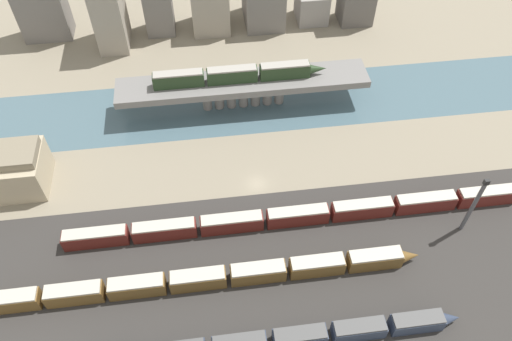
# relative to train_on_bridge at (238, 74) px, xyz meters

# --- Properties ---
(ground_plane) EXTENTS (400.00, 400.00, 0.00)m
(ground_plane) POSITION_rel_train_on_bridge_xyz_m (1.24, -26.32, -9.94)
(ground_plane) COLOR gray
(railbed_yard) EXTENTS (280.00, 42.00, 0.01)m
(railbed_yard) POSITION_rel_train_on_bridge_xyz_m (1.24, -50.32, -9.94)
(railbed_yard) COLOR #33302D
(railbed_yard) RESTS_ON ground
(river_water) EXTENTS (320.00, 21.45, 0.01)m
(river_water) POSITION_rel_train_on_bridge_xyz_m (1.24, 0.00, -9.94)
(river_water) COLOR #47606B
(river_water) RESTS_ON ground
(bridge) EXTENTS (62.09, 9.43, 8.06)m
(bridge) POSITION_rel_train_on_bridge_xyz_m (1.24, 0.00, -3.51)
(bridge) COLOR slate
(bridge) RESTS_ON ground
(train_on_bridge) EXTENTS (42.30, 2.73, 3.85)m
(train_on_bridge) POSITION_rel_train_on_bridge_xyz_m (0.00, 0.00, 0.00)
(train_on_bridge) COLOR #23381E
(train_on_bridge) RESTS_ON bridge
(train_yard_near) EXTENTS (65.64, 2.99, 3.52)m
(train_yard_near) POSITION_rel_train_on_bridge_xyz_m (0.11, -62.64, -8.22)
(train_yard_near) COLOR #2D384C
(train_yard_near) RESTS_ON ground
(train_yard_mid) EXTENTS (82.70, 3.09, 3.89)m
(train_yard_mid) POSITION_rel_train_on_bridge_xyz_m (-11.58, -49.37, -8.03)
(train_yard_mid) COLOR brown
(train_yard_mid) RESTS_ON ground
(train_yard_far) EXTENTS (99.62, 2.85, 3.92)m
(train_yard_far) POSITION_rel_train_on_bridge_xyz_m (9.79, -37.45, -8.01)
(train_yard_far) COLOR #5B1E19
(train_yard_far) RESTS_ON ground
(warehouse_building) EXTENTS (18.93, 11.78, 10.56)m
(warehouse_building) POSITION_rel_train_on_bridge_xyz_m (-53.70, -19.55, -4.92)
(warehouse_building) COLOR tan
(warehouse_building) RESTS_ON ground
(signal_tower) EXTENTS (1.00, 0.80, 15.72)m
(signal_tower) POSITION_rel_train_on_bridge_xyz_m (41.89, -43.42, -2.03)
(signal_tower) COLOR #4C4C51
(signal_tower) RESTS_ON ground
(city_block_far_left) EXTENTS (13.32, 8.13, 19.58)m
(city_block_far_left) POSITION_rel_train_on_bridge_xyz_m (-51.86, 37.59, -0.15)
(city_block_far_left) COLOR slate
(city_block_far_left) RESTS_ON ground
(city_block_left) EXTENTS (8.04, 13.40, 22.67)m
(city_block_left) POSITION_rel_train_on_bridge_xyz_m (-32.47, 31.34, 1.39)
(city_block_left) COLOR gray
(city_block_left) RESTS_ON ground
(city_block_center) EXTENTS (8.04, 8.20, 19.84)m
(city_block_center) POSITION_rel_train_on_bridge_xyz_m (-19.29, 35.89, -0.02)
(city_block_center) COLOR slate
(city_block_center) RESTS_ON ground
(city_block_right) EXTENTS (10.70, 12.22, 14.40)m
(city_block_right) POSITION_rel_train_on_bridge_xyz_m (-4.50, 35.81, -2.74)
(city_block_right) COLOR gray
(city_block_right) RESTS_ON ground
(city_block_tall) EXTENTS (8.90, 10.18, 9.10)m
(city_block_tall) POSITION_rel_train_on_bridge_xyz_m (26.08, 36.32, -5.39)
(city_block_tall) COLOR gray
(city_block_tall) RESTS_ON ground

